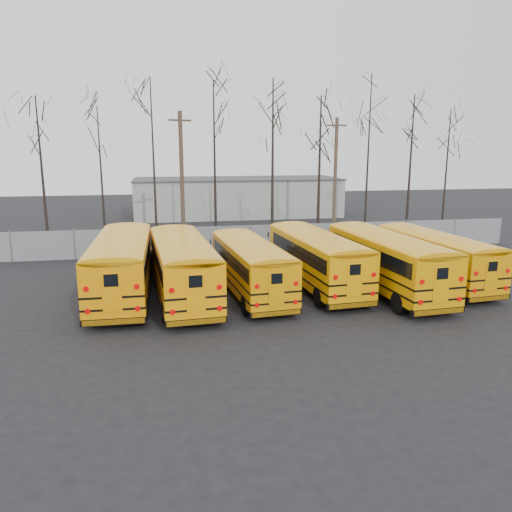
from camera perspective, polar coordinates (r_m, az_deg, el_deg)
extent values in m
plane|color=black|center=(24.49, 4.10, -5.36)|extent=(120.00, 120.00, 0.00)
cube|color=gray|center=(35.66, -0.68, 1.95)|extent=(40.00, 0.04, 2.00)
cube|color=#9E9E9A|center=(55.41, -2.16, 6.71)|extent=(22.00, 8.00, 4.00)
cylinder|color=black|center=(22.79, -18.55, -5.99)|extent=(0.30, 1.04, 1.03)
cylinder|color=black|center=(22.55, -12.65, -5.83)|extent=(0.30, 1.04, 1.03)
cylinder|color=black|center=(31.10, -16.31, -1.02)|extent=(0.30, 1.04, 1.03)
cylinder|color=black|center=(30.92, -12.01, -0.86)|extent=(0.30, 1.04, 1.03)
cube|color=orange|center=(25.54, -15.09, -0.99)|extent=(2.64, 9.63, 2.43)
cube|color=orange|center=(31.23, -14.17, 0.14)|extent=(2.34, 1.77, 1.03)
cube|color=black|center=(25.23, -15.20, 0.10)|extent=(2.67, 8.59, 0.72)
cube|color=black|center=(26.57, -14.85, -2.13)|extent=(2.68, 11.40, 0.09)
cube|color=black|center=(26.45, -14.91, -1.05)|extent=(2.68, 11.40, 0.09)
cube|color=black|center=(21.39, -15.93, -7.16)|extent=(2.65, 0.24, 0.29)
cube|color=black|center=(32.15, -14.02, -0.55)|extent=(2.48, 0.22, 0.27)
cube|color=orange|center=(20.91, -16.16, -4.06)|extent=(0.78, 0.05, 1.60)
cylinder|color=#B20505|center=(21.24, -18.69, -6.01)|extent=(0.23, 0.04, 0.23)
cylinder|color=#B20505|center=(21.02, -13.37, -5.88)|extent=(0.23, 0.04, 0.23)
cylinder|color=#B20505|center=(20.98, -18.87, -3.60)|extent=(0.23, 0.04, 0.23)
cylinder|color=#B20505|center=(20.76, -13.50, -3.43)|extent=(0.23, 0.04, 0.23)
cylinder|color=black|center=(21.87, -10.31, -6.33)|extent=(0.36, 1.03, 1.01)
cylinder|color=black|center=(22.14, -4.38, -5.94)|extent=(0.36, 1.03, 1.01)
cylinder|color=black|center=(30.02, -11.61, -1.26)|extent=(0.36, 1.03, 1.01)
cylinder|color=black|center=(30.22, -7.29, -1.01)|extent=(0.36, 1.03, 1.01)
cube|color=#FF9905|center=(24.79, -8.39, -1.19)|extent=(3.22, 9.55, 2.37)
cube|color=#FF9905|center=(30.33, -9.54, -0.06)|extent=(2.39, 1.88, 1.01)
cube|color=black|center=(24.47, -8.38, -0.09)|extent=(3.18, 8.55, 0.71)
cube|color=black|center=(25.79, -8.56, -2.33)|extent=(3.38, 11.29, 0.09)
cube|color=black|center=(25.67, -8.59, -1.24)|extent=(3.38, 11.29, 0.09)
cube|color=black|center=(20.76, -6.84, -7.39)|extent=(2.59, 0.41, 0.28)
cube|color=black|center=(31.24, -9.64, -0.74)|extent=(2.43, 0.38, 0.26)
cube|color=#FF9905|center=(20.28, -6.89, -4.27)|extent=(0.76, 0.10, 1.57)
cylinder|color=#B20505|center=(20.38, -9.52, -6.35)|extent=(0.22, 0.06, 0.22)
cylinder|color=#B20505|center=(20.62, -4.18, -5.99)|extent=(0.22, 0.06, 0.22)
cylinder|color=#B20505|center=(20.11, -9.61, -3.90)|extent=(0.22, 0.06, 0.22)
cylinder|color=#B20505|center=(20.35, -4.22, -3.56)|extent=(0.22, 0.06, 0.22)
cylinder|color=black|center=(22.55, -1.18, -5.68)|extent=(0.34, 0.94, 0.92)
cylinder|color=black|center=(23.12, 3.82, -5.24)|extent=(0.34, 0.94, 0.92)
cylinder|color=black|center=(29.80, -4.87, -1.24)|extent=(0.34, 0.94, 0.92)
cylinder|color=black|center=(30.24, -1.01, -1.00)|extent=(0.34, 0.94, 0.92)
cube|color=orange|center=(25.29, -0.60, -1.15)|extent=(3.05, 8.70, 2.16)
cube|color=orange|center=(30.20, -3.07, -0.14)|extent=(2.20, 1.74, 0.92)
cube|color=black|center=(25.01, -0.49, -0.17)|extent=(3.00, 7.79, 0.64)
cube|color=black|center=(26.18, -1.04, -2.18)|extent=(3.22, 10.27, 0.08)
cube|color=black|center=(26.07, -1.04, -1.20)|extent=(3.22, 10.27, 0.08)
cube|color=black|center=(21.75, 2.27, -6.50)|extent=(2.36, 0.41, 0.26)
cube|color=black|center=(31.01, -3.35, -0.76)|extent=(2.21, 0.38, 0.24)
cube|color=orange|center=(21.33, 2.38, -3.78)|extent=(0.69, 0.10, 1.42)
cylinder|color=#B20505|center=(21.27, 0.12, -5.63)|extent=(0.20, 0.05, 0.20)
cylinder|color=#B20505|center=(21.78, 4.56, -5.23)|extent=(0.20, 0.05, 0.20)
cylinder|color=#B20505|center=(21.03, 0.12, -3.49)|extent=(0.20, 0.05, 0.20)
cylinder|color=#B20505|center=(21.54, 4.60, -3.14)|extent=(0.20, 0.05, 0.20)
cylinder|color=black|center=(23.80, 7.23, -4.72)|extent=(0.35, 1.00, 0.98)
cylinder|color=black|center=(24.70, 12.00, -4.26)|extent=(0.35, 1.00, 0.98)
cylinder|color=black|center=(31.30, 1.57, -0.48)|extent=(0.35, 1.00, 0.98)
cylinder|color=black|center=(31.99, 5.37, -0.25)|extent=(0.35, 1.00, 0.98)
cube|color=#F39E05|center=(26.76, 6.93, -0.25)|extent=(3.17, 9.27, 2.30)
cube|color=#F39E05|center=(31.84, 3.30, 0.63)|extent=(2.33, 1.84, 0.98)
cube|color=black|center=(26.48, 7.12, 0.74)|extent=(3.13, 8.30, 0.69)
cube|color=black|center=(27.68, 6.25, -1.32)|extent=(3.34, 10.95, 0.09)
cube|color=black|center=(27.56, 6.28, -0.33)|extent=(3.34, 10.95, 0.09)
cube|color=black|center=(23.15, 10.97, -5.47)|extent=(2.51, 0.42, 0.27)
cube|color=black|center=(32.68, 2.86, -0.03)|extent=(2.36, 0.38, 0.25)
cube|color=#F39E05|center=(22.73, 11.21, -2.73)|extent=(0.73, 0.10, 1.52)
cylinder|color=#B20505|center=(22.52, 9.01, -4.60)|extent=(0.22, 0.06, 0.22)
cylinder|color=#B20505|center=(23.32, 13.20, -4.19)|extent=(0.22, 0.06, 0.22)
cylinder|color=#B20505|center=(22.28, 9.09, -2.43)|extent=(0.22, 0.06, 0.22)
cylinder|color=#B20505|center=(23.09, 13.31, -2.09)|extent=(0.22, 0.06, 0.22)
cylinder|color=black|center=(23.67, 16.00, -5.18)|extent=(0.35, 1.02, 1.01)
cylinder|color=black|center=(24.88, 20.53, -4.64)|extent=(0.35, 1.02, 1.01)
cylinder|color=black|center=(30.97, 8.12, -0.72)|extent=(0.35, 1.02, 1.01)
cylinder|color=black|center=(31.90, 11.89, -0.48)|extent=(0.35, 1.02, 1.01)
cube|color=orange|center=(26.66, 14.73, -0.52)|extent=(3.19, 9.51, 2.36)
cube|color=orange|center=(31.62, 9.80, 0.43)|extent=(2.38, 1.87, 1.01)
cube|color=black|center=(26.38, 15.00, 0.50)|extent=(3.15, 8.51, 0.70)
cube|color=black|center=(27.55, 13.78, -1.62)|extent=(3.34, 11.24, 0.09)
cube|color=black|center=(27.44, 13.84, -0.60)|extent=(3.34, 11.24, 0.09)
cube|color=black|center=(23.24, 20.05, -5.91)|extent=(2.58, 0.41, 0.28)
cube|color=black|center=(32.45, 9.19, -0.24)|extent=(2.42, 0.38, 0.26)
cube|color=orange|center=(22.82, 20.43, -3.11)|extent=(0.76, 0.09, 1.56)
cylinder|color=#B20505|center=(22.48, 18.30, -5.05)|extent=(0.22, 0.06, 0.22)
cylinder|color=#B20505|center=(23.55, 22.23, -4.57)|extent=(0.22, 0.06, 0.22)
cylinder|color=#B20505|center=(22.24, 18.46, -2.82)|extent=(0.22, 0.06, 0.22)
cylinder|color=#B20505|center=(23.32, 22.41, -2.44)|extent=(0.22, 0.06, 0.22)
cylinder|color=black|center=(26.45, 21.58, -3.83)|extent=(0.34, 0.94, 0.92)
cylinder|color=black|center=(27.75, 25.03, -3.40)|extent=(0.34, 0.94, 0.92)
cylinder|color=black|center=(32.75, 13.45, -0.29)|extent=(0.34, 0.94, 0.92)
cylinder|color=black|center=(33.80, 16.55, -0.08)|extent=(0.34, 0.94, 0.92)
cube|color=orange|center=(29.15, 19.86, -0.05)|extent=(3.08, 8.77, 2.17)
cube|color=orange|center=(33.44, 14.79, 0.70)|extent=(2.21, 1.75, 0.92)
cube|color=black|center=(28.91, 20.14, 0.81)|extent=(3.04, 7.85, 0.65)
cube|color=black|center=(29.92, 18.91, -0.99)|extent=(3.26, 10.36, 0.08)
cube|color=black|center=(29.82, 18.97, -0.13)|extent=(3.26, 10.36, 0.08)
cube|color=black|center=(26.22, 24.97, -4.37)|extent=(2.37, 0.42, 0.26)
cube|color=black|center=(34.17, 14.12, 0.11)|extent=(2.23, 0.39, 0.24)
cube|color=orange|center=(25.87, 25.34, -2.07)|extent=(0.69, 0.10, 1.43)
cylinder|color=#B20505|center=(25.46, 23.72, -3.65)|extent=(0.21, 0.06, 0.20)
cylinder|color=#B20505|center=(26.59, 26.66, -3.27)|extent=(0.21, 0.06, 0.20)
cylinder|color=#B20505|center=(25.26, 23.88, -1.83)|extent=(0.21, 0.06, 0.20)
cylinder|color=#B20505|center=(26.40, 26.83, -1.53)|extent=(0.21, 0.06, 0.20)
cylinder|color=#4A372A|center=(38.53, -8.46, 8.62)|extent=(0.31, 0.31, 10.04)
cube|color=#4A372A|center=(38.50, -8.67, 15.09)|extent=(1.70, 0.81, 0.13)
cylinder|color=brown|center=(45.06, 9.04, 9.05)|extent=(0.31, 0.31, 9.93)
cube|color=brown|center=(45.03, 9.23, 14.53)|extent=(1.74, 0.56, 0.13)
cone|color=black|center=(40.59, -23.25, 8.68)|extent=(0.26, 0.26, 11.07)
cone|color=black|center=(40.83, -17.26, 8.73)|extent=(0.26, 0.26, 10.50)
cone|color=black|center=(37.10, -11.60, 10.04)|extent=(0.26, 0.26, 12.21)
cone|color=black|center=(39.66, -4.74, 10.52)|extent=(0.26, 0.26, 12.41)
cone|color=black|center=(38.56, 1.91, 10.53)|extent=(0.26, 0.26, 12.44)
cone|color=black|center=(38.40, 7.24, 9.48)|extent=(0.26, 0.26, 11.16)
cone|color=black|center=(39.85, 12.66, 10.58)|extent=(0.26, 0.26, 12.82)
cone|color=black|center=(45.52, 17.21, 9.85)|extent=(0.26, 0.26, 11.77)
cone|color=black|center=(45.27, 20.89, 8.79)|extent=(0.26, 0.26, 10.51)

